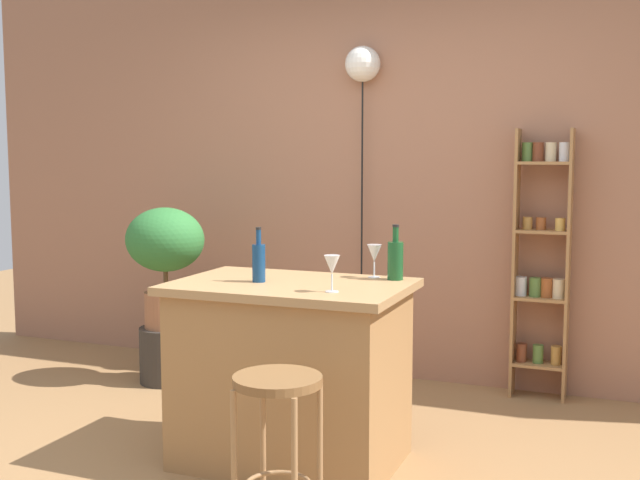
# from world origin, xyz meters

# --- Properties ---
(back_wall) EXTENTS (6.40, 0.10, 2.80)m
(back_wall) POSITION_xyz_m (0.00, 1.95, 1.40)
(back_wall) COLOR #9E6B51
(back_wall) RESTS_ON ground
(kitchen_counter) EXTENTS (1.11, 0.74, 0.88)m
(kitchen_counter) POSITION_xyz_m (0.00, 0.30, 0.44)
(kitchen_counter) COLOR #9E7042
(kitchen_counter) RESTS_ON ground
(bar_stool) EXTENTS (0.35, 0.35, 0.64)m
(bar_stool) POSITION_xyz_m (0.26, -0.41, 0.48)
(bar_stool) COLOR #997047
(bar_stool) RESTS_ON ground
(spice_shelf) EXTENTS (0.33, 0.17, 1.64)m
(spice_shelf) POSITION_xyz_m (0.99, 1.80, 0.84)
(spice_shelf) COLOR #9E7042
(spice_shelf) RESTS_ON ground
(plant_stool) EXTENTS (0.36, 0.36, 0.36)m
(plant_stool) POSITION_xyz_m (-1.30, 1.23, 0.18)
(plant_stool) COLOR #2D2823
(plant_stool) RESTS_ON ground
(potted_plant) EXTENTS (0.52, 0.47, 0.78)m
(potted_plant) POSITION_xyz_m (-1.30, 1.23, 0.87)
(potted_plant) COLOR #935B3D
(potted_plant) RESTS_ON plant_stool
(bottle_sauce_amber) EXTENTS (0.06, 0.06, 0.26)m
(bottle_sauce_amber) POSITION_xyz_m (-0.15, 0.26, 0.98)
(bottle_sauce_amber) COLOR navy
(bottle_sauce_amber) RESTS_ON kitchen_counter
(bottle_soda_blue) EXTENTS (0.08, 0.08, 0.27)m
(bottle_soda_blue) POSITION_xyz_m (0.44, 0.57, 0.98)
(bottle_soda_blue) COLOR #194C23
(bottle_soda_blue) RESTS_ON kitchen_counter
(wine_glass_left) EXTENTS (0.07, 0.07, 0.16)m
(wine_glass_left) POSITION_xyz_m (0.32, 0.59, 1.00)
(wine_glass_left) COLOR silver
(wine_glass_left) RESTS_ON kitchen_counter
(wine_glass_center) EXTENTS (0.07, 0.07, 0.16)m
(wine_glass_center) POSITION_xyz_m (0.27, 0.13, 1.00)
(wine_glass_center) COLOR silver
(wine_glass_center) RESTS_ON kitchen_counter
(pendant_globe_light) EXTENTS (0.23, 0.23, 2.18)m
(pendant_globe_light) POSITION_xyz_m (-0.17, 1.84, 2.04)
(pendant_globe_light) COLOR black
(pendant_globe_light) RESTS_ON ground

